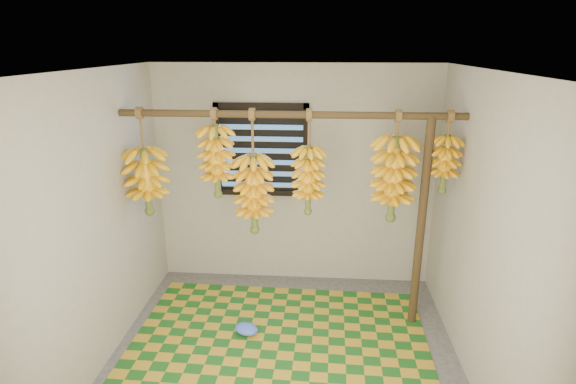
# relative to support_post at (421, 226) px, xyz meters

# --- Properties ---
(floor) EXTENTS (3.00, 3.00, 0.01)m
(floor) POSITION_rel_support_post_xyz_m (-1.20, -0.70, -1.00)
(floor) COLOR #444444
(floor) RESTS_ON ground
(ceiling) EXTENTS (3.00, 3.00, 0.01)m
(ceiling) POSITION_rel_support_post_xyz_m (-1.20, -0.70, 1.40)
(ceiling) COLOR silver
(ceiling) RESTS_ON wall_back
(wall_back) EXTENTS (3.00, 0.01, 2.40)m
(wall_back) POSITION_rel_support_post_xyz_m (-1.20, 0.80, 0.20)
(wall_back) COLOR gray
(wall_back) RESTS_ON floor
(wall_left) EXTENTS (0.01, 3.00, 2.40)m
(wall_left) POSITION_rel_support_post_xyz_m (-2.71, -0.70, 0.20)
(wall_left) COLOR gray
(wall_left) RESTS_ON floor
(wall_right) EXTENTS (0.01, 3.00, 2.40)m
(wall_right) POSITION_rel_support_post_xyz_m (0.30, -0.70, 0.20)
(wall_right) COLOR gray
(wall_right) RESTS_ON floor
(window) EXTENTS (1.00, 0.04, 1.00)m
(window) POSITION_rel_support_post_xyz_m (-1.55, 0.78, 0.50)
(window) COLOR black
(window) RESTS_ON wall_back
(hanging_pole) EXTENTS (3.00, 0.06, 0.06)m
(hanging_pole) POSITION_rel_support_post_xyz_m (-1.20, 0.00, 1.00)
(hanging_pole) COLOR #423119
(hanging_pole) RESTS_ON wall_left
(support_post) EXTENTS (0.08, 0.08, 2.00)m
(support_post) POSITION_rel_support_post_xyz_m (0.00, 0.00, 0.00)
(support_post) COLOR #423119
(support_post) RESTS_ON floor
(woven_mat) EXTENTS (2.72, 2.19, 0.01)m
(woven_mat) POSITION_rel_support_post_xyz_m (-1.26, -0.55, -0.99)
(woven_mat) COLOR #19551A
(woven_mat) RESTS_ON floor
(plastic_bag) EXTENTS (0.27, 0.24, 0.09)m
(plastic_bag) POSITION_rel_support_post_xyz_m (-1.58, -0.33, -0.94)
(plastic_bag) COLOR #4067EE
(plastic_bag) RESTS_ON woven_mat
(banana_bunch_a) EXTENTS (0.37, 0.37, 0.99)m
(banana_bunch_a) POSITION_rel_support_post_xyz_m (-2.52, 0.00, 0.37)
(banana_bunch_a) COLOR brown
(banana_bunch_a) RESTS_ON hanging_pole
(banana_bunch_b) EXTENTS (0.31, 0.31, 0.81)m
(banana_bunch_b) POSITION_rel_support_post_xyz_m (-1.85, 0.00, 0.57)
(banana_bunch_b) COLOR brown
(banana_bunch_b) RESTS_ON hanging_pole
(banana_bunch_c) EXTENTS (0.33, 0.33, 1.15)m
(banana_bunch_c) POSITION_rel_support_post_xyz_m (-1.52, 0.00, 0.27)
(banana_bunch_c) COLOR brown
(banana_bunch_c) RESTS_ON hanging_pole
(banana_bunch_d) EXTENTS (0.29, 0.29, 0.95)m
(banana_bunch_d) POSITION_rel_support_post_xyz_m (-1.03, 0.00, 0.42)
(banana_bunch_d) COLOR brown
(banana_bunch_d) RESTS_ON hanging_pole
(banana_bunch_e) EXTENTS (0.37, 0.37, 0.99)m
(banana_bunch_e) POSITION_rel_support_post_xyz_m (-0.28, 0.00, 0.44)
(banana_bunch_e) COLOR brown
(banana_bunch_e) RESTS_ON hanging_pole
(banana_bunch_f) EXTENTS (0.25, 0.25, 0.72)m
(banana_bunch_f) POSITION_rel_support_post_xyz_m (0.15, 0.00, 0.59)
(banana_bunch_f) COLOR brown
(banana_bunch_f) RESTS_ON hanging_pole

